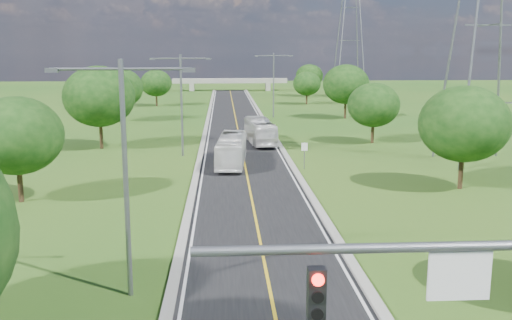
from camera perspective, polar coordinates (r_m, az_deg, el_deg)
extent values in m
plane|color=#1E4F16|center=(71.98, -1.75, 2.62)|extent=(260.00, 260.00, 0.00)
cube|color=black|center=(77.91, -1.88, 3.27)|extent=(8.00, 150.00, 0.06)
cube|color=gray|center=(77.91, -5.01, 3.29)|extent=(0.50, 150.00, 0.22)
cube|color=gray|center=(78.13, 1.25, 3.35)|extent=(0.50, 150.00, 0.22)
cylinder|color=slate|center=(11.43, 15.18, -8.44)|extent=(8.40, 0.20, 0.20)
cube|color=black|center=(11.34, 6.05, -13.16)|extent=(0.35, 0.28, 1.05)
cylinder|color=#FF140C|center=(11.05, 6.23, -11.83)|extent=(0.24, 0.06, 0.24)
cube|color=white|center=(11.98, 19.66, -10.85)|extent=(1.25, 0.06, 1.00)
cylinder|color=slate|center=(50.55, 4.86, 0.44)|extent=(0.08, 0.08, 2.40)
cube|color=white|center=(50.39, 4.88, 1.33)|extent=(0.55, 0.04, 0.70)
cube|color=gray|center=(151.71, -6.43, 7.27)|extent=(1.20, 3.00, 2.00)
cube|color=gray|center=(151.97, 1.19, 7.34)|extent=(1.20, 3.00, 2.00)
cube|color=gray|center=(151.42, -2.62, 7.92)|extent=(30.00, 3.00, 1.20)
cylinder|color=slate|center=(24.15, -12.89, -2.11)|extent=(0.22, 0.22, 10.00)
cylinder|color=slate|center=(23.85, -16.72, 8.71)|extent=(2.80, 0.12, 0.12)
cylinder|color=slate|center=(23.37, -9.95, 8.97)|extent=(2.80, 0.12, 0.12)
cube|color=slate|center=(24.18, -19.74, 8.44)|extent=(0.50, 0.25, 0.18)
cube|color=slate|center=(23.26, -6.72, 8.93)|extent=(0.50, 0.25, 0.18)
cylinder|color=slate|center=(56.60, -7.45, 5.38)|extent=(0.22, 0.22, 10.00)
cylinder|color=slate|center=(56.48, -9.01, 10.01)|extent=(2.80, 0.12, 0.12)
cylinder|color=slate|center=(56.28, -6.13, 10.07)|extent=(2.80, 0.12, 0.12)
cube|color=slate|center=(56.62, -10.34, 9.92)|extent=(0.50, 0.25, 0.18)
cube|color=slate|center=(56.23, -4.78, 10.05)|extent=(0.50, 0.25, 0.18)
cylinder|color=slate|center=(89.72, 1.77, 7.46)|extent=(0.22, 0.22, 10.00)
cylinder|color=slate|center=(89.45, 0.88, 10.40)|extent=(2.80, 0.12, 0.12)
cylinder|color=slate|center=(89.70, 2.69, 10.39)|extent=(2.80, 0.12, 0.12)
cube|color=slate|center=(89.37, 0.03, 10.37)|extent=(0.50, 0.25, 0.18)
cube|color=slate|center=(89.85, 3.53, 10.35)|extent=(0.50, 0.25, 0.18)
cylinder|color=black|center=(42.60, -22.52, -2.12)|extent=(0.36, 0.36, 2.70)
ellipsoid|color=#0F330E|center=(42.03, -22.84, 2.27)|extent=(6.30, 6.30, 5.36)
cylinder|color=black|center=(63.18, -15.24, 2.57)|extent=(0.36, 0.36, 3.24)
ellipsoid|color=#0F330E|center=(62.76, -15.42, 6.15)|extent=(7.56, 7.56, 6.43)
cylinder|color=black|center=(86.98, -13.33, 4.71)|extent=(0.36, 0.36, 2.88)
ellipsoid|color=#0F330E|center=(86.69, -13.43, 7.02)|extent=(6.72, 6.72, 5.71)
cylinder|color=black|center=(110.30, -9.92, 5.99)|extent=(0.36, 0.36, 2.52)
ellipsoid|color=#0F330E|center=(110.09, -9.97, 7.58)|extent=(5.88, 5.88, 5.00)
cylinder|color=black|center=(45.82, 19.81, -0.95)|extent=(0.36, 0.36, 2.88)
ellipsoid|color=#0F330E|center=(45.27, 20.10, 3.41)|extent=(6.72, 6.72, 5.71)
cylinder|color=black|center=(66.07, 11.58, 2.76)|extent=(0.36, 0.36, 2.52)
ellipsoid|color=#0F330E|center=(65.72, 11.68, 5.42)|extent=(5.88, 5.88, 5.00)
cylinder|color=black|center=(89.68, 8.91, 5.11)|extent=(0.36, 0.36, 3.06)
ellipsoid|color=#0F330E|center=(89.39, 8.99, 7.49)|extent=(7.14, 7.14, 6.07)
cylinder|color=black|center=(112.79, 5.09, 6.16)|extent=(0.36, 0.36, 2.34)
ellipsoid|color=#0F330E|center=(112.60, 5.11, 7.61)|extent=(5.46, 5.46, 4.64)
cylinder|color=black|center=(133.02, 5.33, 6.94)|extent=(0.36, 0.36, 2.70)
ellipsoid|color=#0F330E|center=(132.84, 5.36, 8.36)|extent=(6.30, 6.30, 5.36)
imported|color=silver|center=(63.96, 0.40, 2.89)|extent=(3.21, 10.09, 2.76)
imported|color=white|center=(51.99, -2.47, 1.02)|extent=(3.04, 10.01, 2.75)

